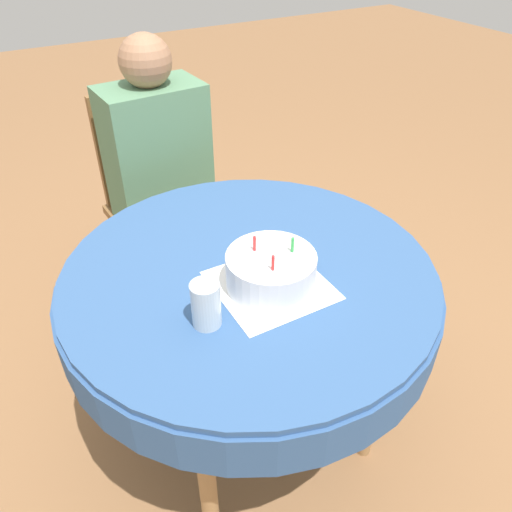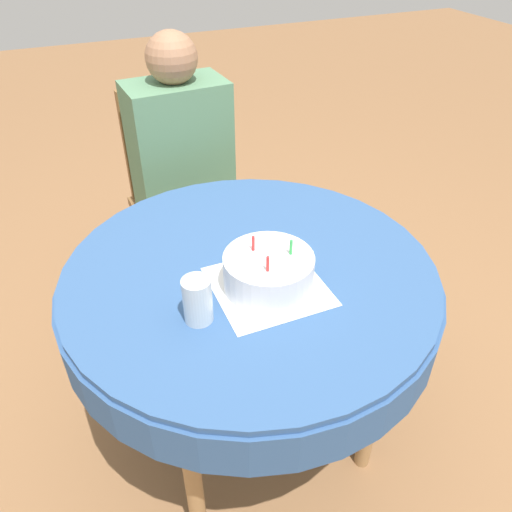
{
  "view_description": "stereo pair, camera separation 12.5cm",
  "coord_description": "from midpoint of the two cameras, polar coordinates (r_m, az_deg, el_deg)",
  "views": [
    {
      "loc": [
        -0.53,
        -0.99,
        1.61
      ],
      "look_at": [
        0.01,
        -0.03,
        0.79
      ],
      "focal_mm": 35.0,
      "sensor_mm": 36.0,
      "label": 1
    },
    {
      "loc": [
        -0.42,
        -1.04,
        1.61
      ],
      "look_at": [
        0.01,
        -0.03,
        0.79
      ],
      "focal_mm": 35.0,
      "sensor_mm": 36.0,
      "label": 2
    }
  ],
  "objects": [
    {
      "name": "birthday_cake",
      "position": [
        1.33,
        -0.96,
        -1.79
      ],
      "size": [
        0.24,
        0.24,
        0.14
      ],
      "color": "white",
      "rests_on": "dining_table"
    },
    {
      "name": "ground_plane",
      "position": [
        1.96,
        -2.55,
        -18.59
      ],
      "size": [
        12.0,
        12.0,
        0.0
      ],
      "primitive_type": "plane",
      "color": "#8C603D"
    },
    {
      "name": "drinking_glass",
      "position": [
        1.23,
        -8.66,
        -5.6
      ],
      "size": [
        0.07,
        0.07,
        0.12
      ],
      "color": "silver",
      "rests_on": "dining_table"
    },
    {
      "name": "person",
      "position": [
        2.1,
        -12.67,
        10.66
      ],
      "size": [
        0.4,
        0.35,
        1.2
      ],
      "rotation": [
        0.0,
        0.0,
        0.06
      ],
      "color": "#9E7051",
      "rests_on": "ground_plane"
    },
    {
      "name": "napkin",
      "position": [
        1.36,
        -0.94,
        -3.45
      ],
      "size": [
        0.29,
        0.29,
        0.0
      ],
      "color": "white",
      "rests_on": "dining_table"
    },
    {
      "name": "dining_table",
      "position": [
        1.48,
        -3.22,
        -4.15
      ],
      "size": [
        1.09,
        1.09,
        0.74
      ],
      "color": "#335689",
      "rests_on": "ground_plane"
    },
    {
      "name": "chair",
      "position": [
        2.28,
        -12.89,
        6.73
      ],
      "size": [
        0.45,
        0.45,
        0.95
      ],
      "rotation": [
        0.0,
        0.0,
        0.06
      ],
      "color": "brown",
      "rests_on": "ground_plane"
    }
  ]
}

